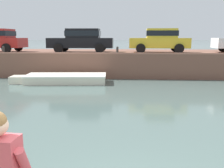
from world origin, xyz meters
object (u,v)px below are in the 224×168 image
(boat_moored_west_cream, at_px, (62,79))
(mooring_bollard_mid, at_px, (117,50))
(car_left_inner_black, at_px, (82,39))
(car_centre_yellow, at_px, (160,39))
(mooring_bollard_west, at_px, (4,50))

(boat_moored_west_cream, distance_m, mooring_bollard_mid, 3.76)
(mooring_bollard_mid, bearing_deg, boat_moored_west_cream, -149.88)
(car_left_inner_black, distance_m, car_centre_yellow, 5.14)
(boat_moored_west_cream, relative_size, car_left_inner_black, 1.23)
(car_centre_yellow, xyz_separation_m, mooring_bollard_west, (-9.80, -1.51, -0.61))
(car_centre_yellow, relative_size, mooring_bollard_mid, 8.73)
(boat_moored_west_cream, xyz_separation_m, car_left_inner_black, (0.56, 3.25, 2.12))
(boat_moored_west_cream, xyz_separation_m, mooring_bollard_mid, (2.98, 1.73, 1.51))
(boat_moored_west_cream, height_order, car_centre_yellow, car_centre_yellow)
(mooring_bollard_mid, bearing_deg, car_centre_yellow, 29.09)
(boat_moored_west_cream, bearing_deg, car_left_inner_black, 80.26)
(car_centre_yellow, bearing_deg, mooring_bollard_west, -171.22)
(car_centre_yellow, distance_m, mooring_bollard_mid, 3.17)
(mooring_bollard_mid, bearing_deg, car_left_inner_black, 147.94)
(car_centre_yellow, xyz_separation_m, mooring_bollard_mid, (-2.72, -1.51, -0.61))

